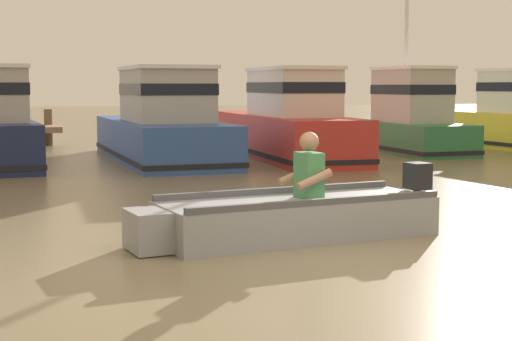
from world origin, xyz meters
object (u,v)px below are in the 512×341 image
at_px(moored_boat_red, 287,124).
at_px(moored_boat_blue, 163,126).
at_px(moored_boat_green, 406,120).
at_px(rowboat_with_person, 291,216).

bearing_deg(moored_boat_red, moored_boat_blue, -178.60).
bearing_deg(moored_boat_green, moored_boat_red, -163.84).
distance_m(moored_boat_blue, moored_boat_green, 6.53).
xyz_separation_m(moored_boat_blue, moored_boat_green, (6.44, 1.09, 0.02)).
bearing_deg(rowboat_with_person, moored_boat_blue, 91.79).
bearing_deg(moored_boat_blue, rowboat_with_person, -88.21).
height_order(moored_boat_blue, moored_boat_red, moored_boat_blue).
relative_size(moored_boat_blue, moored_boat_red, 0.98).
distance_m(rowboat_with_person, moored_boat_green, 12.18).
bearing_deg(moored_boat_red, rowboat_with_person, -105.62).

